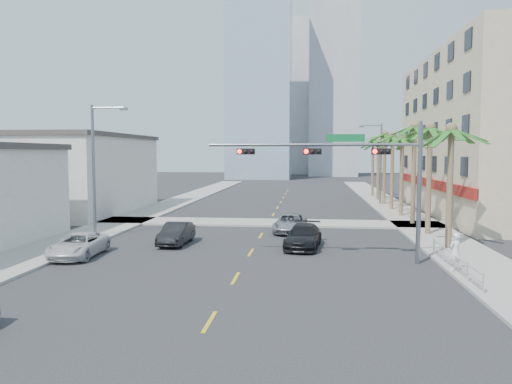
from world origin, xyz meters
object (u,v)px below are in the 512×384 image
car_parked_far (78,245)px  car_lane_left (176,234)px  car_lane_center (290,223)px  traffic_signal_mast (356,167)px  pedestrian (455,252)px  car_lane_right (303,236)px

car_parked_far → car_lane_left: size_ratio=1.13×
car_lane_left → car_lane_center: (7.00, 5.55, -0.02)m
traffic_signal_mast → pedestrian: bearing=-23.6°
car_lane_left → car_parked_far: bearing=-134.1°
car_lane_left → car_lane_right: 8.01m
car_lane_right → car_lane_left: bearing=-176.3°
car_parked_far → car_lane_left: 6.17m
car_lane_center → car_lane_right: (1.01, -5.86, 0.04)m
car_parked_far → car_lane_right: 13.04m
car_lane_center → pedestrian: (8.30, -11.69, 0.40)m
car_lane_left → pedestrian: pedestrian is taller
car_lane_right → car_lane_center: bearing=105.7°
car_lane_left → car_lane_center: bearing=39.8°
traffic_signal_mast → pedestrian: (4.52, -1.97, -4.00)m
car_lane_right → car_parked_far: bearing=-156.2°
car_lane_center → car_lane_right: 5.95m
car_parked_far → pedestrian: (19.70, -1.81, 0.41)m
traffic_signal_mast → car_lane_center: traffic_signal_mast is taller
pedestrian → car_lane_left: bearing=-55.4°
car_lane_center → traffic_signal_mast: bearing=-65.0°
car_parked_far → car_lane_left: (4.40, 4.33, 0.03)m
car_lane_right → traffic_signal_mast: bearing=-48.4°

